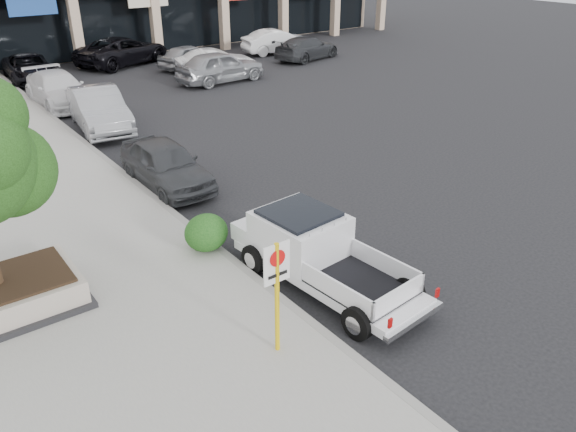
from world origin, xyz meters
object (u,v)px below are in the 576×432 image
at_px(curb_car_a, 166,164).
at_px(curb_car_d, 29,68).
at_px(curb_car_c, 59,89).
at_px(no_parking_sign, 277,284).
at_px(pickup_truck, 327,257).
at_px(lot_car_d, 123,51).
at_px(planter, 2,296).
at_px(curb_car_b, 99,109).
at_px(lot_car_c, 307,48).
at_px(lot_car_b, 216,63).
at_px(lot_car_f, 278,41).
at_px(lot_car_e, 189,56).
at_px(lot_car_a, 220,67).

bearing_deg(curb_car_a, curb_car_d, 88.98).
relative_size(curb_car_c, curb_car_d, 1.04).
bearing_deg(no_parking_sign, curb_car_d, 85.12).
xyz_separation_m(pickup_truck, lot_car_d, (5.71, 26.03, 0.04)).
xyz_separation_m(curb_car_a, lot_car_d, (6.04, 18.58, 0.11)).
bearing_deg(planter, curb_car_b, 61.35).
xyz_separation_m(curb_car_c, lot_car_d, (5.90, 6.94, 0.09)).
xyz_separation_m(no_parking_sign, pickup_truck, (2.24, 1.23, -0.84)).
bearing_deg(curb_car_a, pickup_truck, -87.35).
bearing_deg(curb_car_d, lot_car_c, -11.15).
xyz_separation_m(lot_car_c, lot_car_d, (-9.99, 5.46, 0.12)).
relative_size(no_parking_sign, lot_car_b, 0.52).
distance_m(curb_car_b, lot_car_f, 17.77).
height_order(no_parking_sign, lot_car_b, no_parking_sign).
bearing_deg(curb_car_b, lot_car_d, 71.54).
xyz_separation_m(lot_car_b, lot_car_c, (6.96, 0.62, -0.02)).
relative_size(lot_car_c, lot_car_d, 0.82).
distance_m(planter, curb_car_d, 22.71).
xyz_separation_m(pickup_truck, lot_car_e, (8.50, 22.75, -0.10)).
xyz_separation_m(curb_car_b, lot_car_a, (8.11, 4.09, 0.01)).
xyz_separation_m(curb_car_d, lot_car_a, (8.15, -6.55, 0.15)).
distance_m(no_parking_sign, curb_car_c, 20.45).
distance_m(planter, lot_car_e, 24.40).
bearing_deg(curb_car_d, lot_car_f, -1.53).
bearing_deg(curb_car_d, planter, -100.75).
height_order(curb_car_d, lot_car_a, lot_car_a).
bearing_deg(lot_car_d, curb_car_a, 139.77).
bearing_deg(lot_car_b, pickup_truck, 169.24).
height_order(lot_car_a, lot_car_e, lot_car_a).
bearing_deg(planter, lot_car_a, 47.08).
height_order(lot_car_d, lot_car_e, lot_car_d).
relative_size(planter, curb_car_b, 0.64).
relative_size(lot_car_d, lot_car_f, 1.27).
bearing_deg(lot_car_f, planter, 143.47).
height_order(curb_car_b, lot_car_a, lot_car_a).
height_order(lot_car_b, lot_car_c, lot_car_b).
xyz_separation_m(curb_car_d, lot_car_c, (15.69, -4.50, 0.03)).
relative_size(planter, lot_car_d, 0.53).
bearing_deg(no_parking_sign, planter, 131.03).
height_order(curb_car_b, lot_car_d, lot_car_d).
height_order(pickup_truck, lot_car_a, lot_car_a).
bearing_deg(no_parking_sign, curb_car_a, 77.61).
bearing_deg(pickup_truck, lot_car_d, 72.71).
relative_size(curb_car_a, lot_car_e, 1.04).
distance_m(no_parking_sign, lot_car_b, 23.88).
bearing_deg(curb_car_c, lot_car_e, 21.89).
bearing_deg(lot_car_f, curb_car_a, 145.62).
bearing_deg(curb_car_c, no_parking_sign, -96.65).
height_order(lot_car_c, lot_car_f, lot_car_f).
bearing_deg(lot_car_c, planter, 114.62).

